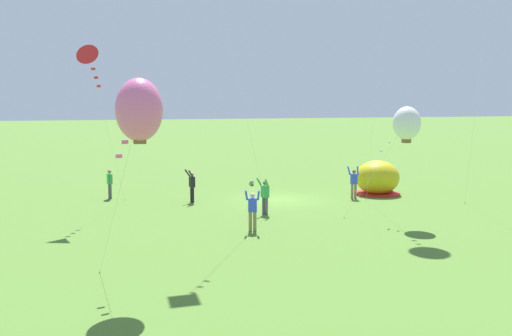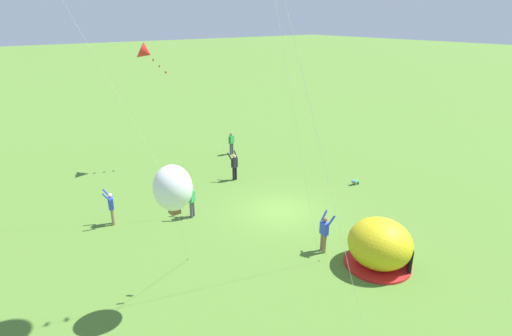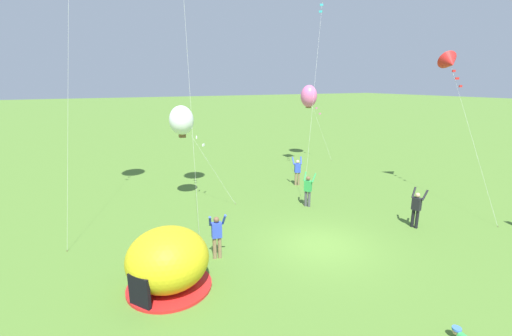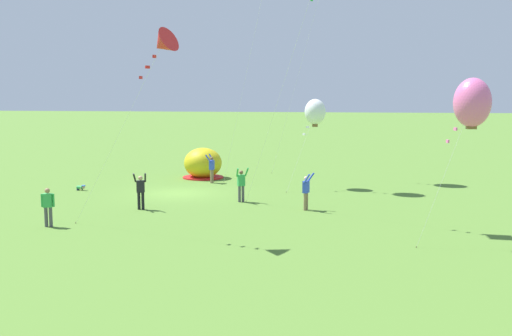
{
  "view_description": "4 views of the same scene",
  "coord_description": "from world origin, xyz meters",
  "px_view_note": "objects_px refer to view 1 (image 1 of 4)",
  "views": [
    {
      "loc": [
        11.36,
        32.61,
        5.76
      ],
      "look_at": [
        1.93,
        1.61,
        2.09
      ],
      "focal_mm": 42.0,
      "sensor_mm": 36.0,
      "label": 1
    },
    {
      "loc": [
        -14.85,
        12.74,
        10.0
      ],
      "look_at": [
        -0.53,
        1.97,
        3.11
      ],
      "focal_mm": 28.0,
      "sensor_mm": 36.0,
      "label": 2
    },
    {
      "loc": [
        -8.45,
        -10.47,
        6.71
      ],
      "look_at": [
        -0.26,
        5.52,
        2.16
      ],
      "focal_mm": 24.0,
      "sensor_mm": 36.0,
      "label": 3
    },
    {
      "loc": [
        33.55,
        9.75,
        5.85
      ],
      "look_at": [
        1.79,
        4.86,
        1.81
      ],
      "focal_mm": 42.0,
      "sensor_mm": 36.0,
      "label": 4
    }
  ],
  "objects_px": {
    "popup_tent": "(377,178)",
    "toddler_crawling": "(252,183)",
    "person_with_toddler": "(110,182)",
    "person_flying_kite": "(192,185)",
    "kite_pink": "(139,110)",
    "person_center_field": "(354,182)",
    "kite_red": "(90,58)",
    "person_strolling": "(253,209)",
    "person_watching_sky": "(265,195)",
    "kite_white": "(407,123)"
  },
  "relations": [
    {
      "from": "person_strolling",
      "to": "person_with_toddler",
      "type": "height_order",
      "value": "person_strolling"
    },
    {
      "from": "toddler_crawling",
      "to": "person_watching_sky",
      "type": "xyz_separation_m",
      "value": [
        2.34,
        10.27,
        0.82
      ]
    },
    {
      "from": "person_strolling",
      "to": "kite_red",
      "type": "xyz_separation_m",
      "value": [
        6.58,
        -5.24,
        6.76
      ]
    },
    {
      "from": "kite_pink",
      "to": "kite_white",
      "type": "distance_m",
      "value": 14.75
    },
    {
      "from": "person_strolling",
      "to": "person_watching_sky",
      "type": "height_order",
      "value": "same"
    },
    {
      "from": "popup_tent",
      "to": "person_flying_kite",
      "type": "distance_m",
      "value": 11.5
    },
    {
      "from": "person_with_toddler",
      "to": "person_flying_kite",
      "type": "bearing_deg",
      "value": 148.51
    },
    {
      "from": "person_strolling",
      "to": "person_with_toddler",
      "type": "xyz_separation_m",
      "value": [
        5.5,
        -10.93,
        -0.03
      ]
    },
    {
      "from": "popup_tent",
      "to": "toddler_crawling",
      "type": "height_order",
      "value": "popup_tent"
    },
    {
      "from": "kite_pink",
      "to": "person_center_field",
      "type": "bearing_deg",
      "value": -135.64
    },
    {
      "from": "person_watching_sky",
      "to": "person_strolling",
      "type": "bearing_deg",
      "value": 64.42
    },
    {
      "from": "person_watching_sky",
      "to": "kite_red",
      "type": "xyz_separation_m",
      "value": [
        8.3,
        -1.63,
        6.76
      ]
    },
    {
      "from": "person_flying_kite",
      "to": "kite_white",
      "type": "bearing_deg",
      "value": 136.58
    },
    {
      "from": "toddler_crawling",
      "to": "person_watching_sky",
      "type": "relative_size",
      "value": 0.29
    },
    {
      "from": "person_watching_sky",
      "to": "kite_pink",
      "type": "bearing_deg",
      "value": 54.88
    },
    {
      "from": "person_flying_kite",
      "to": "kite_red",
      "type": "distance_m",
      "value": 9.19
    },
    {
      "from": "popup_tent",
      "to": "toddler_crawling",
      "type": "relative_size",
      "value": 5.09
    },
    {
      "from": "person_flying_kite",
      "to": "person_watching_sky",
      "type": "xyz_separation_m",
      "value": [
        -2.86,
        4.63,
        0.0
      ]
    },
    {
      "from": "person_flying_kite",
      "to": "kite_red",
      "type": "relative_size",
      "value": 0.22
    },
    {
      "from": "popup_tent",
      "to": "person_with_toddler",
      "type": "xyz_separation_m",
      "value": [
        15.87,
        -3.08,
        -0.03
      ]
    },
    {
      "from": "popup_tent",
      "to": "kite_pink",
      "type": "bearing_deg",
      "value": 42.49
    },
    {
      "from": "kite_pink",
      "to": "person_strolling",
      "type": "bearing_deg",
      "value": -129.5
    },
    {
      "from": "kite_pink",
      "to": "kite_red",
      "type": "bearing_deg",
      "value": -85.01
    },
    {
      "from": "toddler_crawling",
      "to": "kite_pink",
      "type": "bearing_deg",
      "value": 64.99
    },
    {
      "from": "toddler_crawling",
      "to": "person_flying_kite",
      "type": "bearing_deg",
      "value": 47.28
    },
    {
      "from": "popup_tent",
      "to": "person_strolling",
      "type": "distance_m",
      "value": 13.0
    },
    {
      "from": "kite_white",
      "to": "popup_tent",
      "type": "bearing_deg",
      "value": -109.56
    },
    {
      "from": "toddler_crawling",
      "to": "person_strolling",
      "type": "height_order",
      "value": "person_strolling"
    },
    {
      "from": "person_strolling",
      "to": "person_center_field",
      "type": "height_order",
      "value": "same"
    },
    {
      "from": "toddler_crawling",
      "to": "person_watching_sky",
      "type": "bearing_deg",
      "value": 77.14
    },
    {
      "from": "popup_tent",
      "to": "person_strolling",
      "type": "bearing_deg",
      "value": 37.14
    },
    {
      "from": "person_flying_kite",
      "to": "kite_pink",
      "type": "distance_m",
      "value": 16.22
    },
    {
      "from": "person_center_field",
      "to": "kite_white",
      "type": "relative_size",
      "value": 0.34
    },
    {
      "from": "person_with_toddler",
      "to": "kite_red",
      "type": "bearing_deg",
      "value": 79.32
    },
    {
      "from": "person_flying_kite",
      "to": "person_with_toddler",
      "type": "distance_m",
      "value": 5.13
    },
    {
      "from": "kite_white",
      "to": "kite_pink",
      "type": "bearing_deg",
      "value": 27.14
    },
    {
      "from": "person_with_toddler",
      "to": "person_center_field",
      "type": "relative_size",
      "value": 0.91
    },
    {
      "from": "popup_tent",
      "to": "kite_red",
      "type": "distance_m",
      "value": 18.43
    },
    {
      "from": "toddler_crawling",
      "to": "kite_pink",
      "type": "distance_m",
      "value": 23.33
    },
    {
      "from": "person_center_field",
      "to": "kite_red",
      "type": "xyz_separation_m",
      "value": [
        14.8,
        1.5,
        6.76
      ]
    },
    {
      "from": "person_with_toddler",
      "to": "kite_pink",
      "type": "distance_m",
      "value": 18.21
    },
    {
      "from": "person_flying_kite",
      "to": "kite_red",
      "type": "bearing_deg",
      "value": 28.89
    },
    {
      "from": "person_center_field",
      "to": "kite_pink",
      "type": "relative_size",
      "value": 0.29
    },
    {
      "from": "toddler_crawling",
      "to": "person_center_field",
      "type": "bearing_deg",
      "value": 120.18
    },
    {
      "from": "toddler_crawling",
      "to": "person_with_toddler",
      "type": "distance_m",
      "value": 10.05
    },
    {
      "from": "person_flying_kite",
      "to": "person_with_toddler",
      "type": "height_order",
      "value": "person_flying_kite"
    },
    {
      "from": "popup_tent",
      "to": "kite_red",
      "type": "relative_size",
      "value": 0.33
    },
    {
      "from": "person_strolling",
      "to": "person_flying_kite",
      "type": "height_order",
      "value": "same"
    },
    {
      "from": "person_flying_kite",
      "to": "kite_pink",
      "type": "bearing_deg",
      "value": 73.59
    },
    {
      "from": "toddler_crawling",
      "to": "person_with_toddler",
      "type": "relative_size",
      "value": 0.32
    }
  ]
}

